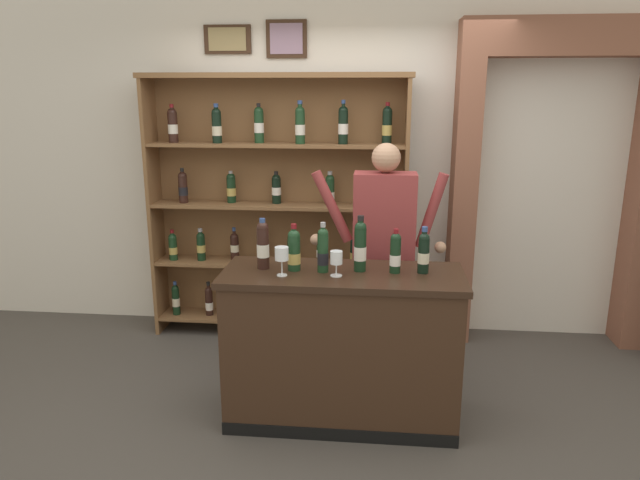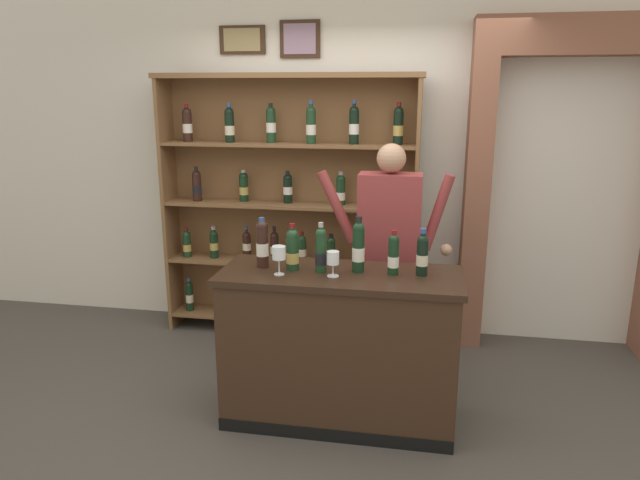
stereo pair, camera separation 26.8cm
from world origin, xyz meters
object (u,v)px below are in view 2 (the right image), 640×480
at_px(tasting_bottle_grappa, 321,250).
at_px(tasting_bottle_bianco, 262,243).
at_px(shopkeeper, 389,238).
at_px(tasting_bottle_chianti, 393,254).
at_px(tasting_bottle_prosecco, 422,254).
at_px(tasting_counter, 340,348).
at_px(tasting_bottle_rosso, 293,249).
at_px(wine_shelf, 290,202).
at_px(wine_glass_left, 279,254).
at_px(tasting_bottle_riserva, 358,246).
at_px(wine_glass_spare, 333,259).

bearing_deg(tasting_bottle_grappa, tasting_bottle_bianco, 175.56).
distance_m(shopkeeper, tasting_bottle_bianco, 0.94).
xyz_separation_m(tasting_bottle_chianti, tasting_bottle_prosecco, (0.17, 0.02, 0.01)).
bearing_deg(tasting_counter, tasting_bottle_rosso, 176.67).
xyz_separation_m(wine_shelf, tasting_bottle_prosecco, (1.08, -1.26, -0.03)).
distance_m(tasting_bottle_grappa, tasting_bottle_prosecco, 0.59).
distance_m(tasting_bottle_rosso, wine_glass_left, 0.13).
distance_m(tasting_bottle_rosso, tasting_bottle_chianti, 0.60).
height_order(tasting_bottle_grappa, tasting_bottle_prosecco, tasting_bottle_grappa).
xyz_separation_m(tasting_bottle_riserva, wine_glass_spare, (-0.13, -0.12, -0.05)).
distance_m(tasting_bottle_prosecco, wine_glass_spare, 0.52).
bearing_deg(tasting_bottle_bianco, tasting_bottle_rosso, -4.82).
bearing_deg(tasting_bottle_rosso, tasting_bottle_chianti, 1.00).
distance_m(tasting_bottle_chianti, wine_glass_left, 0.67).
xyz_separation_m(tasting_counter, tasting_bottle_riserva, (0.10, 0.04, 0.64)).
height_order(tasting_bottle_bianco, wine_glass_spare, tasting_bottle_bianco).
height_order(tasting_counter, wine_glass_spare, wine_glass_spare).
distance_m(wine_shelf, tasting_bottle_chianti, 1.57).
xyz_separation_m(shopkeeper, tasting_bottle_prosecco, (0.23, -0.58, 0.06)).
xyz_separation_m(tasting_counter, shopkeeper, (0.24, 0.62, 0.55)).
xyz_separation_m(tasting_counter, tasting_bottle_chianti, (0.31, 0.03, 0.60)).
xyz_separation_m(tasting_counter, tasting_bottle_prosecco, (0.48, 0.04, 0.61)).
xyz_separation_m(tasting_bottle_bianco, tasting_bottle_prosecco, (0.96, 0.01, -0.02)).
relative_size(wine_shelf, tasting_bottle_riserva, 6.33).
height_order(shopkeeper, tasting_bottle_bianco, shopkeeper).
height_order(wine_shelf, tasting_bottle_rosso, wine_shelf).
distance_m(wine_shelf, tasting_bottle_rosso, 1.32).
relative_size(tasting_bottle_grappa, tasting_bottle_riserva, 0.89).
bearing_deg(wine_shelf, tasting_bottle_riserva, -60.55).
xyz_separation_m(wine_shelf, wine_glass_left, (0.26, -1.40, -0.04)).
bearing_deg(wine_glass_left, tasting_bottle_rosso, 63.91).
height_order(shopkeeper, tasting_bottle_rosso, shopkeeper).
xyz_separation_m(tasting_bottle_rosso, tasting_bottle_riserva, (0.39, 0.03, 0.03)).
distance_m(tasting_bottle_rosso, tasting_bottle_prosecco, 0.77).
bearing_deg(tasting_bottle_bianco, wine_shelf, 95.61).
bearing_deg(tasting_bottle_prosecco, tasting_bottle_chianti, -174.63).
bearing_deg(tasting_bottle_riserva, wine_glass_left, -162.77).
bearing_deg(shopkeeper, tasting_bottle_bianco, -141.19).
relative_size(tasting_bottle_riserva, wine_glass_left, 1.96).
bearing_deg(wine_glass_left, shopkeeper, 50.38).
bearing_deg(wine_glass_left, wine_shelf, 100.56).
height_order(tasting_bottle_bianco, tasting_bottle_grappa, tasting_bottle_bianco).
relative_size(tasting_bottle_grappa, tasting_bottle_prosecco, 1.08).
xyz_separation_m(wine_shelf, tasting_bottle_rosso, (0.32, -1.28, -0.04)).
height_order(tasting_counter, shopkeeper, shopkeeper).
xyz_separation_m(tasting_bottle_rosso, tasting_bottle_prosecco, (0.77, 0.03, 0.00)).
distance_m(tasting_bottle_grappa, wine_glass_left, 0.25).
height_order(wine_shelf, tasting_counter, wine_shelf).
distance_m(tasting_bottle_chianti, wine_glass_spare, 0.36).
bearing_deg(tasting_bottle_prosecco, wine_glass_spare, -167.13).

